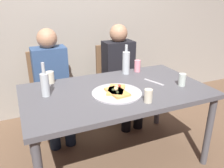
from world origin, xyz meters
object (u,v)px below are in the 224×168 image
(soda_can, at_px, (137,66))
(guest_in_sweater, at_px, (52,79))
(pizza_slice_extra, at_px, (117,92))
(beer_bottle, at_px, (126,62))
(tumbler_near, at_px, (50,77))
(pizza_tray, at_px, (117,93))
(tumbler_far, at_px, (182,80))
(guest_in_beanie, at_px, (121,70))
(pizza_slice_last, at_px, (116,89))
(dining_table, at_px, (116,97))
(chair_left, at_px, (51,86))
(wine_glass, at_px, (148,96))
(table_knife, at_px, (154,82))
(wine_bottle, at_px, (45,84))
(chair_right, at_px, (116,76))

(soda_can, bearing_deg, guest_in_sweater, 157.01)
(pizza_slice_extra, relative_size, beer_bottle, 0.78)
(tumbler_near, bearing_deg, guest_in_sweater, 78.59)
(pizza_tray, bearing_deg, guest_in_sweater, 116.46)
(guest_in_sweater, bearing_deg, soda_can, 157.01)
(pizza_tray, bearing_deg, tumbler_far, -6.63)
(tumbler_near, relative_size, tumbler_far, 0.98)
(soda_can, distance_m, guest_in_beanie, 0.38)
(beer_bottle, bearing_deg, pizza_slice_last, -126.23)
(soda_can, relative_size, guest_in_beanie, 0.10)
(dining_table, bearing_deg, soda_can, 41.05)
(chair_left, bearing_deg, tumbler_far, 134.65)
(chair_left, xyz_separation_m, guest_in_sweater, (-0.00, -0.15, 0.13))
(pizza_slice_last, bearing_deg, wine_glass, -61.99)
(pizza_slice_last, height_order, beer_bottle, beer_bottle)
(pizza_slice_extra, xyz_separation_m, guest_in_sweater, (-0.39, 0.80, -0.11))
(pizza_slice_last, xyz_separation_m, chair_left, (-0.40, 0.91, -0.24))
(table_knife, bearing_deg, wine_bottle, -114.72)
(dining_table, relative_size, tumbler_near, 14.38)
(pizza_tray, height_order, pizza_slice_last, pizza_slice_last)
(table_knife, bearing_deg, pizza_tray, -96.15)
(pizza_slice_last, height_order, wine_bottle, wine_bottle)
(dining_table, distance_m, chair_right, 0.95)
(pizza_tray, bearing_deg, pizza_slice_extra, -110.36)
(chair_right, xyz_separation_m, guest_in_beanie, (0.00, -0.15, 0.13))
(beer_bottle, bearing_deg, wine_glass, -102.46)
(pizza_slice_extra, bearing_deg, chair_right, 65.75)
(dining_table, height_order, soda_can, soda_can)
(beer_bottle, bearing_deg, tumbler_far, -58.45)
(dining_table, bearing_deg, pizza_slice_extra, -111.82)
(dining_table, xyz_separation_m, table_knife, (0.39, 0.01, 0.08))
(pizza_slice_last, relative_size, chair_left, 0.28)
(wine_bottle, distance_m, tumbler_far, 1.18)
(pizza_slice_extra, height_order, chair_left, chair_left)
(wine_glass, relative_size, table_knife, 0.47)
(soda_can, distance_m, chair_left, 1.01)
(wine_bottle, height_order, beer_bottle, beer_bottle)
(chair_left, bearing_deg, chair_right, -180.00)
(table_knife, height_order, guest_in_beanie, guest_in_beanie)
(soda_can, xyz_separation_m, guest_in_sweater, (-0.83, 0.35, -0.15))
(pizza_tray, bearing_deg, beer_bottle, 55.09)
(wine_glass, bearing_deg, tumbler_near, 130.96)
(tumbler_near, distance_m, chair_left, 0.55)
(pizza_tray, bearing_deg, soda_can, 44.92)
(pizza_slice_last, distance_m, soda_can, 0.59)
(pizza_tray, bearing_deg, dining_table, 68.02)
(guest_in_sweater, bearing_deg, chair_right, -169.52)
(pizza_slice_extra, xyz_separation_m, wine_glass, (0.16, -0.23, 0.03))
(pizza_tray, bearing_deg, chair_left, 112.67)
(dining_table, height_order, wine_bottle, wine_bottle)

